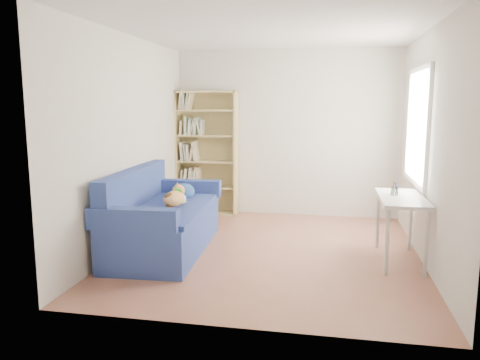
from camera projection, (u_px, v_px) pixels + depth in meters
name	position (u px, v px, depth m)	size (l,w,h in m)	color
ground	(269.00, 251.00, 5.67)	(4.00, 4.00, 0.00)	brown
room_shell	(279.00, 115.00, 5.42)	(3.54, 4.04, 2.62)	silver
sofa	(162.00, 220.00, 5.69)	(1.06, 2.06, 0.99)	navy
bookshelf	(207.00, 158.00, 7.53)	(0.99, 0.31, 1.97)	tan
desk	(401.00, 204.00, 5.20)	(0.49, 1.06, 0.75)	white
pen_cup	(394.00, 190.00, 5.27)	(0.08, 0.08, 0.16)	white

